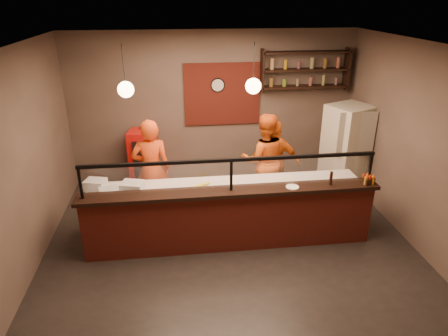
{
  "coord_description": "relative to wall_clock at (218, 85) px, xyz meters",
  "views": [
    {
      "loc": [
        -0.79,
        -5.75,
        3.84
      ],
      "look_at": [
        -0.04,
        0.3,
        1.17
      ],
      "focal_mm": 32.0,
      "sensor_mm": 36.0,
      "label": 1
    }
  ],
  "objects": [
    {
      "name": "sneeze_guard",
      "position": [
        -0.1,
        -2.76,
        -0.73
      ],
      "size": [
        4.5,
        0.05,
        0.52
      ],
      "color": "white",
      "rests_on": "counter_ledge"
    },
    {
      "name": "rolling_pin",
      "position": [
        -0.53,
        -2.27,
        -1.17
      ],
      "size": [
        0.3,
        0.21,
        0.05
      ],
      "primitive_type": "cylinder",
      "rotation": [
        0.0,
        1.57,
        0.54
      ],
      "color": "yellow",
      "rests_on": "worktop"
    },
    {
      "name": "pendant_right",
      "position": [
        0.3,
        -2.26,
        0.45
      ],
      "size": [
        0.24,
        0.24,
        0.77
      ],
      "color": "black",
      "rests_on": "ceiling"
    },
    {
      "name": "wall_shelving",
      "position": [
        1.8,
        -0.14,
        0.3
      ],
      "size": [
        1.84,
        0.28,
        0.85
      ],
      "color": "black",
      "rests_on": "wall_back"
    },
    {
      "name": "pepper_mill",
      "position": [
        1.49,
        -2.77,
        -0.93
      ],
      "size": [
        0.06,
        0.06,
        0.22
      ],
      "primitive_type": "cylinder",
      "rotation": [
        0.0,
        0.0,
        0.35
      ],
      "color": "black",
      "rests_on": "counter_ledge"
    },
    {
      "name": "prep_tub_c",
      "position": [
        -1.99,
        -2.45,
        -1.13
      ],
      "size": [
        0.35,
        0.3,
        0.15
      ],
      "primitive_type": "cube",
      "rotation": [
        0.0,
        0.0,
        0.25
      ],
      "color": "silver",
      "rests_on": "worktop"
    },
    {
      "name": "prep_tub_a",
      "position": [
        -1.64,
        -2.33,
        -1.11
      ],
      "size": [
        0.4,
        0.35,
        0.17
      ],
      "primitive_type": "cube",
      "rotation": [
        0.0,
        0.0,
        -0.26
      ],
      "color": "silver",
      "rests_on": "worktop"
    },
    {
      "name": "small_plate",
      "position": [
        0.86,
        -2.79,
        -1.03
      ],
      "size": [
        0.21,
        0.21,
        0.01
      ],
      "primitive_type": "cylinder",
      "rotation": [
        0.0,
        0.0,
        0.01
      ],
      "color": "white",
      "rests_on": "counter_ledge"
    },
    {
      "name": "red_cooler",
      "position": [
        -1.6,
        -0.31,
        -1.46
      ],
      "size": [
        0.62,
        0.58,
        1.27
      ],
      "primitive_type": "cube",
      "rotation": [
        0.0,
        0.0,
        -0.17
      ],
      "color": "red",
      "rests_on": "floor"
    },
    {
      "name": "wall_right",
      "position": [
        2.9,
        -2.46,
        -0.5
      ],
      "size": [
        0.0,
        5.0,
        5.0
      ],
      "primitive_type": "plane",
      "rotation": [
        1.57,
        0.0,
        -1.57
      ],
      "color": "#6A584E",
      "rests_on": "floor"
    },
    {
      "name": "wall_left",
      "position": [
        -3.1,
        -2.46,
        -0.5
      ],
      "size": [
        0.0,
        5.0,
        5.0
      ],
      "primitive_type": "plane",
      "rotation": [
        1.57,
        0.0,
        1.57
      ],
      "color": "#6A584E",
      "rests_on": "floor"
    },
    {
      "name": "floor",
      "position": [
        -0.1,
        -2.46,
        -2.1
      ],
      "size": [
        6.0,
        6.0,
        0.0
      ],
      "primitive_type": "plane",
      "color": "black",
      "rests_on": "ground"
    },
    {
      "name": "cook_right",
      "position": [
        0.99,
        -1.19,
        -1.28
      ],
      "size": [
        1.04,
        0.72,
        1.65
      ],
      "primitive_type": "imported",
      "rotation": [
        0.0,
        0.0,
        2.78
      ],
      "color": "orange",
      "rests_on": "floor"
    },
    {
      "name": "prep_tub_b",
      "position": [
        -2.25,
        -2.14,
        -1.12
      ],
      "size": [
        0.38,
        0.33,
        0.16
      ],
      "primitive_type": "cube",
      "rotation": [
        0.0,
        0.0,
        -0.26
      ],
      "color": "silver",
      "rests_on": "worktop"
    },
    {
      "name": "worktop",
      "position": [
        -0.1,
        -2.26,
        -1.23
      ],
      "size": [
        4.6,
        0.75,
        0.05
      ],
      "primitive_type": "cube",
      "color": "white",
      "rests_on": "worktop_cabinet"
    },
    {
      "name": "cook_mid",
      "position": [
        0.74,
        -1.33,
        -1.18
      ],
      "size": [
        0.94,
        0.76,
        1.84
      ],
      "primitive_type": "imported",
      "rotation": [
        0.0,
        0.0,
        3.07
      ],
      "color": "#DA5814",
      "rests_on": "floor"
    },
    {
      "name": "pizza_dough",
      "position": [
        0.88,
        -2.37,
        -1.19
      ],
      "size": [
        0.49,
        0.49,
        0.01
      ],
      "primitive_type": "cylinder",
      "rotation": [
        0.0,
        0.0,
        0.05
      ],
      "color": "beige",
      "rests_on": "worktop"
    },
    {
      "name": "wall_front",
      "position": [
        -0.1,
        -4.96,
        -0.5
      ],
      "size": [
        6.0,
        0.0,
        6.0
      ],
      "primitive_type": "plane",
      "rotation": [
        -1.57,
        0.0,
        0.0
      ],
      "color": "#6A584E",
      "rests_on": "floor"
    },
    {
      "name": "wall_clock",
      "position": [
        0.0,
        0.0,
        0.0
      ],
      "size": [
        0.3,
        0.04,
        0.3
      ],
      "primitive_type": "cylinder",
      "rotation": [
        1.57,
        0.0,
        0.0
      ],
      "color": "black",
      "rests_on": "wall_back"
    },
    {
      "name": "pendant_left",
      "position": [
        -1.6,
        -2.26,
        0.45
      ],
      "size": [
        0.24,
        0.24,
        0.77
      ],
      "color": "black",
      "rests_on": "ceiling"
    },
    {
      "name": "brick_patch",
      "position": [
        0.1,
        0.01,
        -0.2
      ],
      "size": [
        1.6,
        0.04,
        1.3
      ],
      "primitive_type": "cube",
      "color": "maroon",
      "rests_on": "wall_back"
    },
    {
      "name": "service_counter",
      "position": [
        -0.1,
        -2.76,
        -1.6
      ],
      "size": [
        4.6,
        0.25,
        1.0
      ],
      "primitive_type": "cube",
      "color": "maroon",
      "rests_on": "floor"
    },
    {
      "name": "counter_ledge",
      "position": [
        -0.1,
        -2.76,
        -1.07
      ],
      "size": [
        4.7,
        0.37,
        0.06
      ],
      "primitive_type": "cube",
      "color": "black",
      "rests_on": "service_counter"
    },
    {
      "name": "worktop_cabinet",
      "position": [
        -0.1,
        -2.26,
        -1.68
      ],
      "size": [
        4.6,
        0.75,
        0.85
      ],
      "primitive_type": "cube",
      "color": "gray",
      "rests_on": "floor"
    },
    {
      "name": "condiment_caddy",
      "position": [
        2.1,
        -2.8,
        -0.99
      ],
      "size": [
        0.2,
        0.18,
        0.1
      ],
      "primitive_type": "cube",
      "rotation": [
        0.0,
        0.0,
        0.28
      ],
      "color": "black",
      "rests_on": "counter_ledge"
    },
    {
      "name": "ceiling",
      "position": [
        -0.1,
        -2.46,
        1.1
      ],
      "size": [
        6.0,
        6.0,
        0.0
      ],
      "primitive_type": "plane",
      "rotation": [
        3.14,
        0.0,
        0.0
      ],
      "color": "#3C352F",
      "rests_on": "wall_back"
    },
    {
      "name": "wall_back",
      "position": [
        -0.1,
        0.04,
        -0.5
      ],
      "size": [
        6.0,
        0.0,
        6.0
      ],
      "primitive_type": "plane",
      "rotation": [
        1.57,
        0.0,
        0.0
      ],
      "color": "#6A584E",
      "rests_on": "floor"
    },
    {
      "name": "fridge",
      "position": [
        2.5,
        -1.02,
        -1.17
      ],
      "size": [
        1.0,
        0.97,
        1.85
      ],
      "primitive_type": "cube",
      "rotation": [
        0.0,
        0.0,
        0.42
      ],
      "color": "beige",
      "rests_on": "floor"
    },
    {
      "name": "cook_left",
      "position": [
        -1.37,
        -1.55,
        -1.16
      ],
      "size": [
        0.71,
        0.49,
        1.87
      ],
      "primitive_type": "imported",
      "rotation": [
        0.0,
        0.0,
        3.21
      ],
      "color": "#DA4514",
      "rests_on": "floor"
    }
  ]
}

